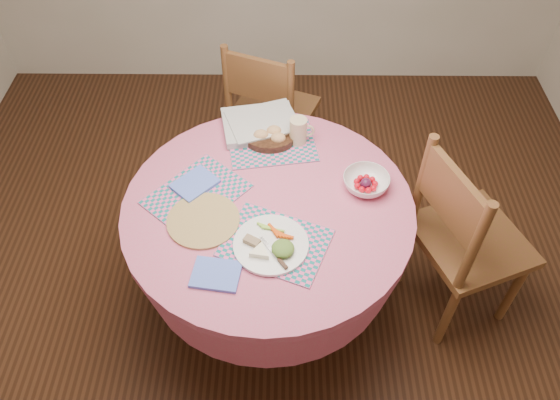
% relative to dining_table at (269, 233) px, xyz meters
% --- Properties ---
extents(ground, '(4.00, 4.00, 0.00)m').
position_rel_dining_table_xyz_m(ground, '(0.00, 0.00, -0.56)').
color(ground, '#331C0F').
rests_on(ground, ground).
extents(dining_table, '(1.24, 1.24, 0.75)m').
position_rel_dining_table_xyz_m(dining_table, '(0.00, 0.00, 0.00)').
color(dining_table, '#C75D7B').
rests_on(dining_table, ground).
extents(chair_right, '(0.60, 0.61, 1.02)m').
position_rel_dining_table_xyz_m(chair_right, '(0.87, 0.00, -0.02)').
color(chair_right, brown).
rests_on(chair_right, ground).
extents(chair_back, '(0.57, 0.56, 0.96)m').
position_rel_dining_table_xyz_m(chair_back, '(-0.02, 0.94, -0.06)').
color(chair_back, brown).
rests_on(chair_back, ground).
extents(placemat_front, '(0.48, 0.43, 0.01)m').
position_rel_dining_table_xyz_m(placemat_front, '(0.03, -0.20, 0.20)').
color(placemat_front, '#146E71').
rests_on(placemat_front, dining_table).
extents(placemat_left, '(0.49, 0.50, 0.01)m').
position_rel_dining_table_xyz_m(placemat_left, '(-0.31, 0.05, 0.20)').
color(placemat_left, '#146E71').
rests_on(placemat_left, dining_table).
extents(placemat_back, '(0.44, 0.36, 0.01)m').
position_rel_dining_table_xyz_m(placemat_back, '(0.01, 0.38, 0.20)').
color(placemat_back, '#146E71').
rests_on(placemat_back, dining_table).
extents(wicker_trivet, '(0.30, 0.30, 0.01)m').
position_rel_dining_table_xyz_m(wicker_trivet, '(-0.26, -0.09, 0.20)').
color(wicker_trivet, olive).
rests_on(wicker_trivet, dining_table).
extents(napkin_near, '(0.20, 0.16, 0.01)m').
position_rel_dining_table_xyz_m(napkin_near, '(-0.19, -0.36, 0.20)').
color(napkin_near, '#5672DF').
rests_on(napkin_near, dining_table).
extents(napkin_far, '(0.23, 0.23, 0.01)m').
position_rel_dining_table_xyz_m(napkin_far, '(-0.32, 0.11, 0.21)').
color(napkin_far, '#5672DF').
rests_on(napkin_far, placemat_left).
extents(dinner_plate, '(0.30, 0.30, 0.05)m').
position_rel_dining_table_xyz_m(dinner_plate, '(0.02, -0.23, 0.22)').
color(dinner_plate, white).
rests_on(dinner_plate, placemat_front).
extents(bread_bowl, '(0.23, 0.23, 0.08)m').
position_rel_dining_table_xyz_m(bread_bowl, '(-0.00, 0.39, 0.23)').
color(bread_bowl, black).
rests_on(bread_bowl, placemat_back).
extents(latte_mug, '(0.12, 0.08, 0.13)m').
position_rel_dining_table_xyz_m(latte_mug, '(0.13, 0.39, 0.26)').
color(latte_mug, beige).
rests_on(latte_mug, placemat_back).
extents(fruit_bowl, '(0.26, 0.26, 0.06)m').
position_rel_dining_table_xyz_m(fruit_bowl, '(0.42, 0.10, 0.22)').
color(fruit_bowl, white).
rests_on(fruit_bowl, dining_table).
extents(newspaper_stack, '(0.40, 0.34, 0.04)m').
position_rel_dining_table_xyz_m(newspaper_stack, '(-0.05, 0.49, 0.22)').
color(newspaper_stack, silver).
rests_on(newspaper_stack, dining_table).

